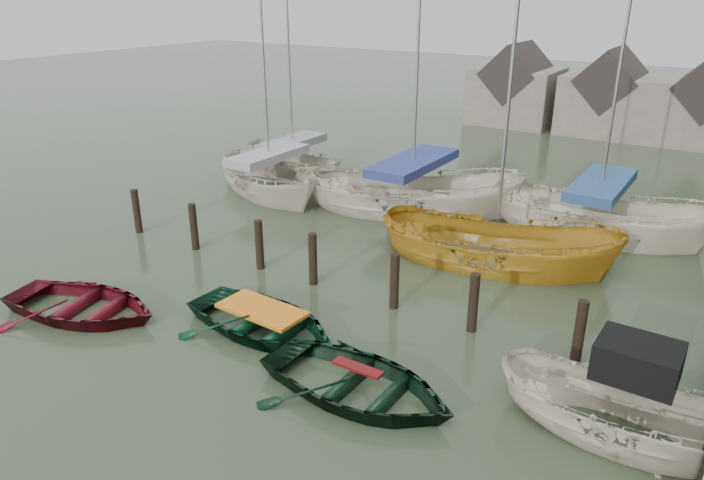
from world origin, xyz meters
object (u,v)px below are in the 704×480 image
Objects in this scene: rowboat_green at (263,331)px; sailboat_d at (594,231)px; sailboat_a at (270,191)px; sailboat_c at (494,262)px; rowboat_dkgreen at (358,395)px; rowboat_red at (84,315)px; motorboat at (622,434)px; sailboat_e at (293,174)px; sailboat_b at (412,209)px.

sailboat_d is (4.78, 10.30, 0.06)m from rowboat_green.
sailboat_c is (9.41, -1.53, -0.05)m from sailboat_a.
rowboat_green is 11.35m from sailboat_d.
rowboat_dkgreen is at bearing 172.23° from sailboat_c.
sailboat_c is at bearing -75.46° from sailboat_a.
rowboat_red is at bearing 97.77° from rowboat_dkgreen.
rowboat_green is at bearing 95.62° from motorboat.
motorboat is 0.39× the size of sailboat_c.
sailboat_d is 1.16× the size of sailboat_e.
sailboat_d is at bearing -7.99° from rowboat_dkgreen.
sailboat_a reaches higher than rowboat_dkgreen.
sailboat_d is at bearing 16.92° from motorboat.
sailboat_d reaches higher than sailboat_c.
sailboat_b is 4.79m from sailboat_c.
rowboat_green is at bearing -126.92° from sailboat_e.
motorboat is 0.36× the size of sailboat_d.
sailboat_c is at bearing 156.37° from sailboat_d.
rowboat_dkgreen is 11.28m from sailboat_d.
sailboat_d is 11.92m from sailboat_e.
sailboat_c is (2.97, 6.43, 0.01)m from rowboat_green.
rowboat_dkgreen is 0.35× the size of sailboat_c.
rowboat_red is 11.78m from motorboat.
sailboat_b is (-1.03, 9.07, 0.06)m from rowboat_green.
sailboat_c is 10.80m from sailboat_e.
sailboat_a is 2.38m from sailboat_e.
sailboat_b reaches higher than sailboat_c.
rowboat_red is 9.98m from sailboat_a.
sailboat_b is at bearing 9.01° from rowboat_green.
sailboat_a reaches higher than sailboat_e.
sailboat_c is 1.05× the size of sailboat_e.
motorboat is 0.38× the size of sailboat_b.
rowboat_red is 0.33× the size of sailboat_b.
motorboat is at bearing -105.19° from sailboat_e.
motorboat is 10.09m from sailboat_d.
sailboat_a is (-6.44, 7.96, 0.07)m from rowboat_green.
rowboat_red is at bearing 130.81° from sailboat_c.
sailboat_a is at bearing 63.34° from motorboat.
motorboat is at bearing -92.07° from rowboat_red.
sailboat_a is at bearing 103.28° from sailboat_d.
sailboat_c is (4.00, -2.64, -0.05)m from sailboat_b.
motorboat is at bearing -162.75° from sailboat_d.
rowboat_red is 0.34× the size of sailboat_c.
rowboat_red is 14.91m from sailboat_d.
sailboat_b reaches higher than rowboat_red.
motorboat is at bearing -94.09° from sailboat_a.
motorboat is at bearing -154.55° from sailboat_b.
sailboat_a is (-9.51, 8.82, 0.07)m from rowboat_dkgreen.
sailboat_a is 1.04× the size of sailboat_c.
rowboat_red is 11.20m from sailboat_b.
sailboat_b reaches higher than rowboat_dkgreen.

